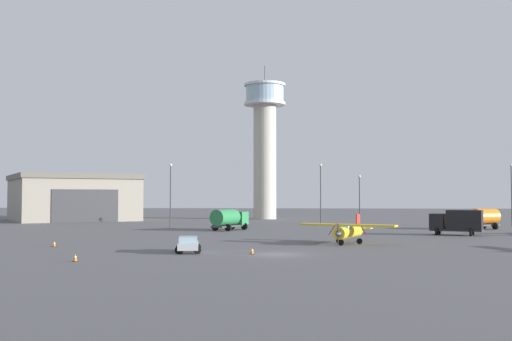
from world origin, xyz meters
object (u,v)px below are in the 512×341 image
Objects in this scene: control_tower at (265,138)px; truck_fuel_tanker_orange at (481,218)px; light_post_west at (512,190)px; truck_fuel_tanker_green at (229,219)px; traffic_cone_near_right at (75,258)px; car_silver at (188,244)px; traffic_cone_mid_apron at (252,251)px; traffic_cone_near_left at (54,244)px; light_post_east at (171,190)px; airplane_yellow at (349,230)px; light_post_centre at (321,189)px; truck_box_black at (457,221)px; light_post_north at (360,195)px.

truck_fuel_tanker_orange is (34.77, -38.24, -15.78)m from control_tower.
light_post_west is (7.41, 9.56, 4.23)m from truck_fuel_tanker_orange.
traffic_cone_near_right is (-5.62, -42.07, -1.38)m from truck_fuel_tanker_green.
car_silver is 8.30× the size of traffic_cone_mid_apron.
light_post_west is (42.18, -28.67, -11.56)m from control_tower.
traffic_cone_near_left is 14.58m from traffic_cone_near_right.
light_post_east is 17.41× the size of traffic_cone_near_left.
light_post_east is at bearing 85.17° from traffic_cone_near_left.
truck_fuel_tanker_green is (-1.67, -44.31, -15.78)m from control_tower.
airplane_yellow is 14.68m from traffic_cone_mid_apron.
light_post_centre reaches higher than traffic_cone_near_right.
airplane_yellow is 17.81× the size of traffic_cone_mid_apron.
traffic_cone_near_right is (-21.08, -18.83, -1.07)m from airplane_yellow.
light_post_centre reaches higher than light_post_east.
traffic_cone_near_left is 0.94× the size of traffic_cone_near_right.
light_post_west reaches higher than truck_box_black.
control_tower is 47.06m from truck_fuel_tanker_green.
airplane_yellow is 1.58× the size of truck_fuel_tanker_orange.
traffic_cone_mid_apron is at bearing -144.47° from truck_fuel_tanker_green.
control_tower is 81.33m from traffic_cone_mid_apron.
light_post_west is (42.66, 49.81, 5.15)m from car_silver.
light_post_west is 76.22m from traffic_cone_near_right.
light_post_west is 1.02× the size of light_post_east.
truck_fuel_tanker_green is at bearing -21.65° from truck_fuel_tanker_orange.
car_silver is at bearing 171.39° from traffic_cone_mid_apron.
light_post_east is 1.18× the size of light_post_north.
airplane_yellow is 38.50m from light_post_north.
airplane_yellow is 17.15× the size of traffic_cone_near_left.
control_tower is 3.30× the size of light_post_west.
light_post_west is at bearing -45.76° from truck_fuel_tanker_green.
light_post_west is 18.43× the size of traffic_cone_mid_apron.
light_post_north is at bearing -165.11° from airplane_yellow.
light_post_east is 44.36m from traffic_cone_mid_apron.
control_tower is 5.38× the size of truck_fuel_tanker_orange.
control_tower is 55.11× the size of traffic_cone_near_right.
traffic_cone_near_left is at bearing -56.78° from airplane_yellow.
light_post_west is at bearing -158.88° from truck_fuel_tanker_orange.
car_silver is 65.78m from light_post_west.
control_tower is 3.36× the size of light_post_east.
car_silver is at bearing -90.35° from control_tower.
light_post_west is 0.97× the size of light_post_centre.
traffic_cone_near_left is at bearing 4.64° from truck_fuel_tanker_orange.
light_post_west is at bearing 1.80° from light_post_north.
truck_fuel_tanker_green is at bearing -8.39° from car_silver.
light_post_west is 24.36m from light_post_north.
light_post_centre is at bearing 154.21° from light_post_north.
control_tower is at bearing 73.39° from light_post_east.
car_silver is 0.46× the size of light_post_east.
airplane_yellow is 0.99× the size of light_post_east.
control_tower is 3.20× the size of light_post_centre.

